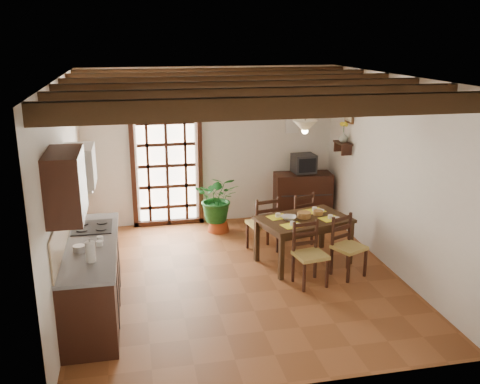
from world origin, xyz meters
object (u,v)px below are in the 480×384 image
object	(u,v)px
chair_near_right	(348,257)
chair_far_right	(298,228)
sideboard	(303,196)
chair_near_left	(310,266)
chair_far_left	(263,234)
kitchen_counter	(92,277)
pendant_lamp	(305,125)
crt_tv	(304,163)
potted_plant	(218,200)
dining_table	(304,224)

from	to	relation	value
chair_near_right	chair_far_right	distance (m)	1.34
sideboard	chair_near_left	bearing A→B (deg)	-101.26
chair_near_left	chair_near_right	size ratio (longest dim) A/B	1.01
chair_far_left	chair_far_right	distance (m)	0.66
kitchen_counter	sideboard	xyz separation A→B (m)	(3.62, 2.83, -0.03)
chair_near_left	sideboard	xyz separation A→B (m)	(0.75, 2.62, 0.16)
sideboard	pendant_lamp	size ratio (longest dim) A/B	1.23
chair_far_right	crt_tv	bearing A→B (deg)	-130.83
chair_near_left	potted_plant	xyz separation A→B (m)	(-0.89, 2.32, 0.29)
chair_far_left	sideboard	distance (m)	1.73
chair_near_right	potted_plant	distance (m)	2.65
dining_table	potted_plant	bearing A→B (deg)	108.20
crt_tv	pendant_lamp	world-z (taller)	pendant_lamp
chair_far_right	pendant_lamp	distance (m)	1.91
dining_table	chair_far_left	xyz separation A→B (m)	(-0.49, 0.56, -0.33)
dining_table	pendant_lamp	size ratio (longest dim) A/B	1.75
chair_near_left	crt_tv	xyz separation A→B (m)	(0.75, 2.62, 0.79)
dining_table	chair_near_right	xyz separation A→B (m)	(0.48, -0.56, -0.34)
chair_near_right	kitchen_counter	bearing A→B (deg)	161.66
chair_near_right	chair_far_right	size ratio (longest dim) A/B	0.97
chair_near_left	chair_near_right	xyz separation A→B (m)	(0.63, 0.17, -0.00)
chair_near_left	chair_far_left	bearing A→B (deg)	95.05
chair_near_right	pendant_lamp	xyz separation A→B (m)	(-0.48, 0.66, 1.80)
chair_near_left	dining_table	bearing A→B (deg)	68.98
chair_near_left	potted_plant	size ratio (longest dim) A/B	0.40
chair_far_left	pendant_lamp	size ratio (longest dim) A/B	1.09
dining_table	pendant_lamp	bearing A→B (deg)	75.23
dining_table	chair_far_right	xyz separation A→B (m)	(0.15, 0.73, -0.34)
chair_far_right	chair_near_right	bearing A→B (deg)	85.42
dining_table	crt_tv	bearing A→B (deg)	57.42
chair_far_left	chair_far_right	size ratio (longest dim) A/B	1.02
chair_near_left	chair_far_left	distance (m)	1.33
kitchen_counter	chair_far_right	distance (m)	3.57
kitchen_counter	chair_near_right	distance (m)	3.52
chair_far_left	crt_tv	bearing A→B (deg)	-141.29
dining_table	chair_far_right	size ratio (longest dim) A/B	1.64
chair_far_right	sideboard	size ratio (longest dim) A/B	0.87
sideboard	potted_plant	bearing A→B (deg)	-164.70
kitchen_counter	chair_far_left	distance (m)	2.94
dining_table	potted_plant	xyz separation A→B (m)	(-1.03, 1.59, -0.05)
chair_near_right	chair_near_left	bearing A→B (deg)	170.43
dining_table	crt_tv	distance (m)	2.04
sideboard	crt_tv	bearing A→B (deg)	-85.28
chair_near_right	crt_tv	world-z (taller)	crt_tv
chair_far_left	kitchen_counter	bearing A→B (deg)	18.72
sideboard	dining_table	bearing A→B (deg)	-103.03
crt_tv	dining_table	bearing A→B (deg)	-110.87
chair_near_left	pendant_lamp	xyz separation A→B (m)	(0.14, 0.83, 1.80)
chair_far_right	crt_tv	world-z (taller)	crt_tv
chair_near_right	crt_tv	bearing A→B (deg)	62.81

